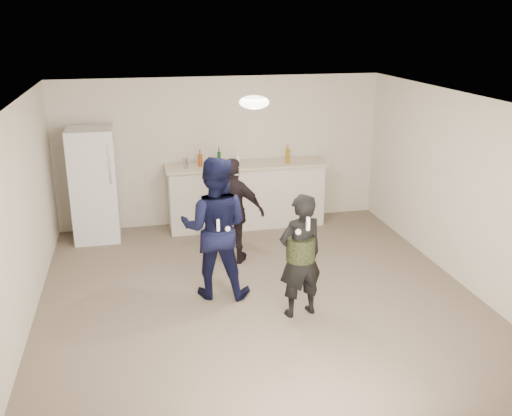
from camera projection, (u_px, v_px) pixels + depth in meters
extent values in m
plane|color=#6B5B4C|center=(259.00, 298.00, 7.30)|extent=(6.00, 6.00, 0.00)
plane|color=silver|center=(260.00, 101.00, 6.50)|extent=(6.00, 6.00, 0.00)
plane|color=beige|center=(221.00, 151.00, 9.68)|extent=(6.00, 0.00, 6.00)
plane|color=beige|center=(350.00, 332.00, 4.12)|extent=(6.00, 0.00, 6.00)
plane|color=beige|center=(19.00, 222.00, 6.34)|extent=(0.00, 6.00, 6.00)
plane|color=beige|center=(464.00, 191.00, 7.45)|extent=(0.00, 6.00, 6.00)
cube|color=silver|center=(246.00, 196.00, 9.68)|extent=(2.60, 0.56, 1.05)
cube|color=beige|center=(246.00, 165.00, 9.50)|extent=(2.68, 0.64, 0.04)
cube|color=silver|center=(94.00, 185.00, 8.99)|extent=(0.70, 0.70, 1.80)
cylinder|color=white|center=(110.00, 165.00, 8.58)|extent=(0.02, 0.02, 0.60)
ellipsoid|color=white|center=(254.00, 102.00, 6.79)|extent=(0.36, 0.36, 0.16)
cylinder|color=#B1B1B6|center=(186.00, 163.00, 9.20)|extent=(0.08, 0.08, 0.17)
imported|color=#0F1441|center=(215.00, 228.00, 7.13)|extent=(1.04, 0.91, 1.82)
imported|color=black|center=(300.00, 256.00, 6.67)|extent=(0.62, 0.47, 1.52)
cylinder|color=#2F3B1B|center=(301.00, 249.00, 6.64)|extent=(0.34, 0.34, 0.28)
imported|color=black|center=(233.00, 211.00, 8.15)|extent=(0.98, 0.75, 1.55)
cube|color=white|center=(218.00, 225.00, 6.82)|extent=(0.04, 0.04, 0.15)
sphere|color=white|center=(228.00, 229.00, 6.90)|extent=(0.07, 0.07, 0.07)
cube|color=white|center=(308.00, 224.00, 6.28)|extent=(0.04, 0.04, 0.15)
sphere|color=silver|center=(298.00, 232.00, 6.32)|extent=(0.07, 0.07, 0.07)
cylinder|color=#8F6514|center=(288.00, 156.00, 9.54)|extent=(0.07, 0.07, 0.22)
cylinder|color=#9C4A16|center=(200.00, 161.00, 9.31)|extent=(0.08, 0.08, 0.20)
cylinder|color=#113E18|center=(219.00, 159.00, 9.32)|extent=(0.06, 0.06, 0.24)
cylinder|color=silver|center=(238.00, 161.00, 9.33)|extent=(0.07, 0.07, 0.19)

